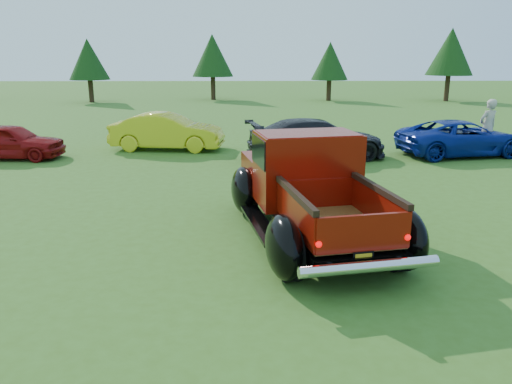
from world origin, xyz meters
The scene contains 11 objects.
ground centered at (0.00, 0.00, 0.00)m, with size 120.00×120.00×0.00m, color #3A5E1B.
tree_west centered at (-12.00, 29.00, 3.11)m, with size 2.94×2.94×4.60m.
tree_mid_left centered at (-3.00, 31.00, 3.38)m, with size 3.20×3.20×5.00m.
tree_mid_right centered at (6.00, 30.00, 2.97)m, with size 2.82×2.82×4.40m.
tree_east centered at (15.00, 29.50, 3.66)m, with size 3.46×3.46×5.40m.
pickup_truck centered at (0.86, 0.45, 0.96)m, with size 3.37×5.71×2.01m.
show_car_red centered at (-8.43, 7.88, 0.61)m, with size 1.43×3.55×1.21m, color maroon.
show_car_yellow centered at (-3.31, 9.49, 0.68)m, with size 1.45×4.15×1.37m, color yellow.
show_car_grey centered at (2.06, 7.66, 0.69)m, with size 1.92×4.73×1.37m, color black.
show_car_blue centered at (7.27, 8.20, 0.62)m, with size 2.07×4.49×1.25m, color navy.
spectator centered at (8.20, 8.32, 0.99)m, with size 0.72×0.47×1.97m, color #ACA495.
Camera 1 is at (-0.30, -9.14, 3.47)m, focal length 35.00 mm.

